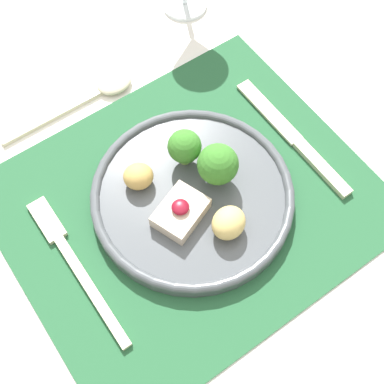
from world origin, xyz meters
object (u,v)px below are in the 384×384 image
(dinner_plate, at_px, (193,193))
(spoon, at_px, (99,91))
(fork, at_px, (71,259))
(knife, at_px, (299,144))

(dinner_plate, height_order, spoon, dinner_plate)
(dinner_plate, bearing_deg, fork, 174.38)
(knife, bearing_deg, dinner_plate, 175.73)
(knife, relative_size, spoon, 1.09)
(knife, distance_m, spoon, 0.29)
(dinner_plate, distance_m, fork, 0.17)
(dinner_plate, distance_m, spoon, 0.21)
(spoon, bearing_deg, knife, -52.47)
(fork, bearing_deg, spoon, 50.44)
(dinner_plate, xyz_separation_m, fork, (-0.16, 0.02, -0.01))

